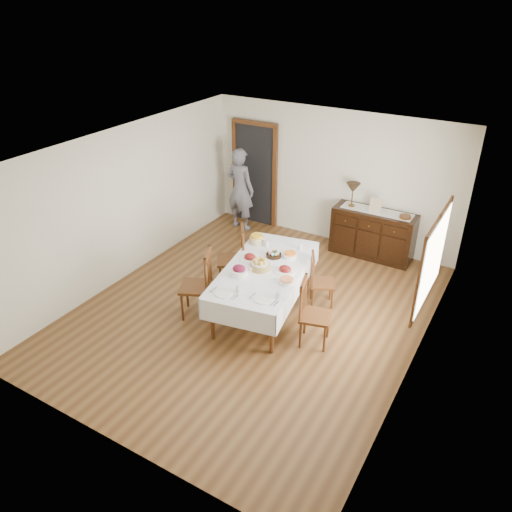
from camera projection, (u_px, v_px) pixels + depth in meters
The scene contains 26 objects.
ground at pixel (253, 311), 7.92m from camera, with size 6.00×6.00×0.00m, color brown.
room_shell at pixel (258, 205), 7.51m from camera, with size 5.02×6.02×2.65m.
dining_table at pixel (264, 273), 7.62m from camera, with size 1.51×2.41×0.77m.
chair_left_near at pixel (199, 283), 7.58m from camera, with size 0.62×0.62×1.11m.
chair_left_far at pixel (234, 256), 8.34m from camera, with size 0.63×0.63×1.10m.
chair_right_near at pixel (312, 312), 7.00m from camera, with size 0.52×0.52×1.02m.
chair_right_far at pixel (320, 280), 7.86m from camera, with size 0.51×0.51×0.91m.
sideboard at pixel (373, 234), 9.31m from camera, with size 1.52×0.55×0.91m.
person at pixel (240, 187), 10.17m from camera, with size 0.57×0.37×1.84m, color slate.
bread_basket at pixel (260, 265), 7.51m from camera, with size 0.30×0.30×0.17m.
egg_basket at pixel (274, 254), 7.87m from camera, with size 0.24×0.24×0.10m.
ham_platter_a at pixel (250, 258), 7.80m from camera, with size 0.33×0.33×0.11m.
ham_platter_b at pixel (285, 270), 7.47m from camera, with size 0.31×0.31×0.11m.
beet_bowl at pixel (239, 271), 7.36m from camera, with size 0.26×0.26×0.16m.
carrot_bowl at pixel (290, 255), 7.84m from camera, with size 0.23×0.23×0.09m.
pineapple_bowl at pixel (257, 239), 8.27m from camera, with size 0.25×0.25×0.15m.
casserole_dish at pixel (287, 281), 7.18m from camera, with size 0.21×0.21×0.08m.
butter_dish at pixel (255, 269), 7.48m from camera, with size 0.15×0.11×0.07m.
setting_left at pixel (228, 291), 6.96m from camera, with size 0.44×0.31×0.10m.
setting_right at pixel (268, 298), 6.83m from camera, with size 0.44×0.31×0.10m.
glass_far_a at pixel (267, 243), 8.16m from camera, with size 0.07×0.07×0.11m.
glass_far_b at pixel (301, 247), 8.07m from camera, with size 0.06×0.06×0.11m.
runner at pixel (377, 211), 9.10m from camera, with size 1.30×0.35×0.01m.
table_lamp at pixel (353, 188), 9.12m from camera, with size 0.26×0.26×0.46m.
picture_frame at pixel (376, 206), 8.95m from camera, with size 0.22×0.08×0.28m.
deco_bowl at pixel (405, 217), 8.80m from camera, with size 0.20×0.20×0.06m.
Camera 1 is at (3.34, -5.59, 4.59)m, focal length 35.00 mm.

